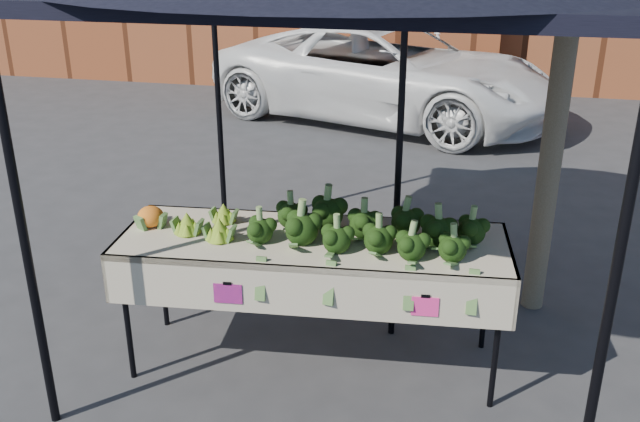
{
  "coord_description": "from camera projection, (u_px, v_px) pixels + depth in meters",
  "views": [
    {
      "loc": [
        0.67,
        -3.8,
        2.68
      ],
      "look_at": [
        -0.23,
        0.2,
        1.0
      ],
      "focal_mm": 39.04,
      "sensor_mm": 36.0,
      "label": 1
    }
  ],
  "objects": [
    {
      "name": "broccoli_heap",
      "position": [
        366.0,
        223.0,
        4.19
      ],
      "size": [
        1.46,
        0.56,
        0.25
      ],
      "primitive_type": "ellipsoid",
      "color": "black",
      "rests_on": "table"
    },
    {
      "name": "table",
      "position": [
        313.0,
        302.0,
        4.45
      ],
      "size": [
        2.46,
        1.01,
        0.9
      ],
      "color": "#BAAC95",
      "rests_on": "ground"
    },
    {
      "name": "canopy",
      "position": [
        348.0,
        141.0,
        4.57
      ],
      "size": [
        3.16,
        3.16,
        2.74
      ],
      "primitive_type": null,
      "color": "black",
      "rests_on": "ground"
    },
    {
      "name": "ground",
      "position": [
        348.0,
        365.0,
        4.58
      ],
      "size": [
        90.0,
        90.0,
        0.0
      ],
      "primitive_type": "plane",
      "color": "#2F2F31"
    },
    {
      "name": "cauliflower_pair",
      "position": [
        150.0,
        214.0,
        4.42
      ],
      "size": [
        0.19,
        0.19,
        0.17
      ],
      "primitive_type": "ellipsoid",
      "color": "orange",
      "rests_on": "table"
    },
    {
      "name": "romanesco_cluster",
      "position": [
        209.0,
        216.0,
        4.37
      ],
      "size": [
        0.42,
        0.46,
        0.19
      ],
      "primitive_type": "ellipsoid",
      "color": "#97B42C",
      "rests_on": "table"
    }
  ]
}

